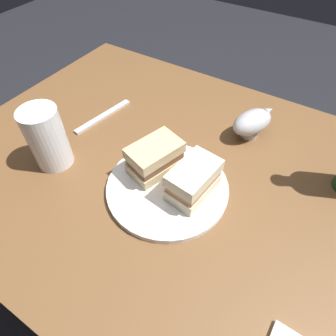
% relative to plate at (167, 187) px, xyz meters
% --- Properties ---
extents(ground_plane, '(6.00, 6.00, 0.00)m').
position_rel_plate_xyz_m(ground_plane, '(0.03, -0.06, -0.72)').
color(ground_plane, black).
extents(dining_table, '(1.04, 0.79, 0.71)m').
position_rel_plate_xyz_m(dining_table, '(0.03, -0.06, -0.36)').
color(dining_table, brown).
rests_on(dining_table, ground).
extents(plate, '(0.26, 0.26, 0.01)m').
position_rel_plate_xyz_m(plate, '(0.00, 0.00, 0.00)').
color(plate, white).
rests_on(plate, dining_table).
extents(sandwich_half_left, '(0.08, 0.12, 0.07)m').
position_rel_plate_xyz_m(sandwich_half_left, '(-0.05, -0.01, 0.04)').
color(sandwich_half_left, beige).
rests_on(sandwich_half_left, plate).
extents(sandwich_half_right, '(0.10, 0.13, 0.07)m').
position_rel_plate_xyz_m(sandwich_half_right, '(0.05, -0.03, 0.04)').
color(sandwich_half_right, '#CCB284').
rests_on(sandwich_half_right, plate).
extents(potato_wedge_front, '(0.04, 0.05, 0.02)m').
position_rel_plate_xyz_m(potato_wedge_front, '(-0.04, -0.03, 0.02)').
color(potato_wedge_front, '#AD702D').
rests_on(potato_wedge_front, plate).
extents(potato_wedge_middle, '(0.05, 0.04, 0.02)m').
position_rel_plate_xyz_m(potato_wedge_middle, '(-0.00, -0.04, 0.01)').
color(potato_wedge_middle, '#AD702D').
rests_on(potato_wedge_middle, plate).
extents(potato_wedge_back, '(0.05, 0.05, 0.02)m').
position_rel_plate_xyz_m(potato_wedge_back, '(-0.00, -0.04, 0.02)').
color(potato_wedge_back, gold).
rests_on(potato_wedge_back, plate).
extents(potato_wedge_left_edge, '(0.04, 0.04, 0.02)m').
position_rel_plate_xyz_m(potato_wedge_left_edge, '(-0.01, -0.05, 0.01)').
color(potato_wedge_left_edge, gold).
rests_on(potato_wedge_left_edge, plate).
extents(potato_wedge_right_edge, '(0.06, 0.03, 0.02)m').
position_rel_plate_xyz_m(potato_wedge_right_edge, '(-0.06, -0.04, 0.01)').
color(potato_wedge_right_edge, gold).
rests_on(potato_wedge_right_edge, plate).
extents(potato_wedge_stray, '(0.04, 0.04, 0.02)m').
position_rel_plate_xyz_m(potato_wedge_stray, '(0.04, -0.05, 0.02)').
color(potato_wedge_stray, '#AD702D').
rests_on(potato_wedge_stray, plate).
extents(pint_glass, '(0.08, 0.08, 0.14)m').
position_rel_plate_xyz_m(pint_glass, '(0.26, 0.07, 0.06)').
color(pint_glass, white).
rests_on(pint_glass, dining_table).
extents(gravy_boat, '(0.10, 0.13, 0.07)m').
position_rel_plate_xyz_m(gravy_boat, '(-0.08, -0.26, 0.04)').
color(gravy_boat, '#B7B7BC').
rests_on(gravy_boat, dining_table).
extents(fork, '(0.05, 0.18, 0.01)m').
position_rel_plate_xyz_m(fork, '(0.28, -0.11, -0.00)').
color(fork, silver).
rests_on(fork, dining_table).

